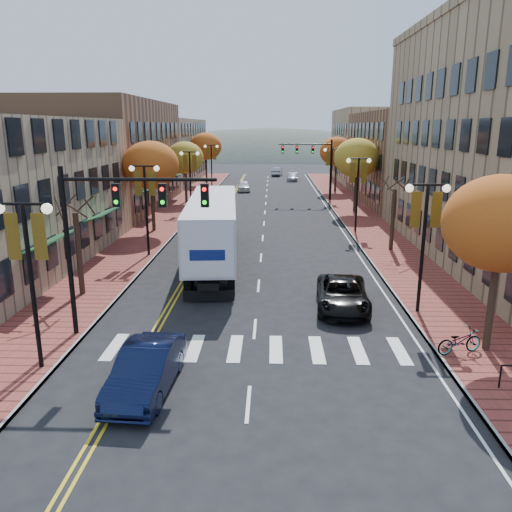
# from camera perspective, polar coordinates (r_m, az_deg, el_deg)

# --- Properties ---
(ground) EXTENTS (200.00, 200.00, 0.00)m
(ground) POSITION_cam_1_polar(r_m,az_deg,el_deg) (18.12, -0.59, -13.26)
(ground) COLOR black
(ground) RESTS_ON ground
(sidewalk_left) EXTENTS (4.00, 85.00, 0.15)m
(sidewalk_left) POSITION_cam_1_polar(r_m,az_deg,el_deg) (50.17, -9.37, 4.80)
(sidewalk_left) COLOR brown
(sidewalk_left) RESTS_ON ground
(sidewalk_right) EXTENTS (4.00, 85.00, 0.15)m
(sidewalk_right) POSITION_cam_1_polar(r_m,az_deg,el_deg) (49.92, 11.42, 4.65)
(sidewalk_right) COLOR brown
(sidewalk_right) RESTS_ON ground
(building_left_mid) EXTENTS (12.00, 24.00, 11.00)m
(building_left_mid) POSITION_cam_1_polar(r_m,az_deg,el_deg) (55.01, -17.25, 10.89)
(building_left_mid) COLOR brown
(building_left_mid) RESTS_ON ground
(building_left_far) EXTENTS (12.00, 26.00, 9.50)m
(building_left_far) POSITION_cam_1_polar(r_m,az_deg,el_deg) (79.09, -11.33, 11.66)
(building_left_far) COLOR #9E8966
(building_left_far) RESTS_ON ground
(building_right_mid) EXTENTS (15.00, 24.00, 10.00)m
(building_right_mid) POSITION_cam_1_polar(r_m,az_deg,el_deg) (60.77, 19.21, 10.56)
(building_right_mid) COLOR brown
(building_right_mid) RESTS_ON ground
(building_right_far) EXTENTS (15.00, 20.00, 11.00)m
(building_right_far) POSITION_cam_1_polar(r_m,az_deg,el_deg) (82.01, 14.71, 12.09)
(building_right_far) COLOR #9E8966
(building_right_far) RESTS_ON ground
(tree_left_a) EXTENTS (0.28, 0.28, 4.20)m
(tree_left_a) POSITION_cam_1_polar(r_m,az_deg,el_deg) (26.62, -19.58, 0.24)
(tree_left_a) COLOR #382619
(tree_left_a) RESTS_ON sidewalk_left
(tree_left_b) EXTENTS (4.48, 4.48, 7.21)m
(tree_left_b) POSITION_cam_1_polar(r_m,az_deg,el_deg) (41.27, -11.94, 10.11)
(tree_left_b) COLOR #382619
(tree_left_b) RESTS_ON sidewalk_left
(tree_left_c) EXTENTS (4.16, 4.16, 6.69)m
(tree_left_c) POSITION_cam_1_polar(r_m,az_deg,el_deg) (56.94, -8.12, 11.04)
(tree_left_c) COLOR #382619
(tree_left_c) RESTS_ON sidewalk_left
(tree_left_d) EXTENTS (4.61, 4.61, 7.42)m
(tree_left_d) POSITION_cam_1_polar(r_m,az_deg,el_deg) (74.69, -5.76, 12.36)
(tree_left_d) COLOR #382619
(tree_left_d) RESTS_ON sidewalk_left
(tree_right_a) EXTENTS (4.16, 4.16, 6.69)m
(tree_right_a) POSITION_cam_1_polar(r_m,az_deg,el_deg) (20.12, 26.24, 3.32)
(tree_right_a) COLOR #382619
(tree_right_a) RESTS_ON sidewalk_right
(tree_right_b) EXTENTS (0.28, 0.28, 4.20)m
(tree_right_b) POSITION_cam_1_polar(r_m,az_deg,el_deg) (35.55, 15.36, 4.02)
(tree_right_b) COLOR #382619
(tree_right_b) RESTS_ON sidewalk_right
(tree_right_c) EXTENTS (4.48, 4.48, 7.21)m
(tree_right_c) POSITION_cam_1_polar(r_m,az_deg,el_deg) (50.78, 11.46, 10.93)
(tree_right_c) COLOR #382619
(tree_right_c) RESTS_ON sidewalk_right
(tree_right_d) EXTENTS (4.35, 4.35, 7.00)m
(tree_right_d) POSITION_cam_1_polar(r_m,az_deg,el_deg) (66.60, 9.19, 11.71)
(tree_right_d) COLOR #382619
(tree_right_d) RESTS_ON sidewalk_right
(lamp_left_a) EXTENTS (1.96, 0.36, 6.05)m
(lamp_left_a) POSITION_cam_1_polar(r_m,az_deg,el_deg) (18.46, -24.58, 0.18)
(lamp_left_a) COLOR black
(lamp_left_a) RESTS_ON ground
(lamp_left_b) EXTENTS (1.96, 0.36, 6.05)m
(lamp_left_b) POSITION_cam_1_polar(r_m,az_deg,el_deg) (33.30, -12.52, 7.07)
(lamp_left_b) COLOR black
(lamp_left_b) RESTS_ON ground
(lamp_left_c) EXTENTS (1.96, 0.36, 6.05)m
(lamp_left_c) POSITION_cam_1_polar(r_m,az_deg,el_deg) (50.84, -7.56, 9.79)
(lamp_left_c) COLOR black
(lamp_left_c) RESTS_ON ground
(lamp_left_d) EXTENTS (1.96, 0.36, 6.05)m
(lamp_left_d) POSITION_cam_1_polar(r_m,az_deg,el_deg) (68.62, -5.12, 11.08)
(lamp_left_d) COLOR black
(lamp_left_d) RESTS_ON ground
(lamp_right_a) EXTENTS (1.96, 0.36, 6.05)m
(lamp_right_a) POSITION_cam_1_polar(r_m,az_deg,el_deg) (23.41, 18.75, 3.56)
(lamp_right_a) COLOR black
(lamp_right_a) RESTS_ON ground
(lamp_right_b) EXTENTS (1.96, 0.36, 6.05)m
(lamp_right_b) POSITION_cam_1_polar(r_m,az_deg,el_deg) (40.79, 11.56, 8.45)
(lamp_right_b) COLOR black
(lamp_right_b) RESTS_ON ground
(lamp_right_c) EXTENTS (1.96, 0.36, 6.05)m
(lamp_right_c) POSITION_cam_1_polar(r_m,az_deg,el_deg) (58.55, 8.65, 10.37)
(lamp_right_c) COLOR black
(lamp_right_c) RESTS_ON ground
(traffic_mast_near) EXTENTS (6.10, 0.35, 7.00)m
(traffic_mast_near) POSITION_cam_1_polar(r_m,az_deg,el_deg) (20.29, -15.94, 3.98)
(traffic_mast_near) COLOR black
(traffic_mast_near) RESTS_ON ground
(traffic_mast_far) EXTENTS (6.10, 0.34, 7.00)m
(traffic_mast_far) POSITION_cam_1_polar(r_m,az_deg,el_deg) (58.30, 6.66, 11.04)
(traffic_mast_far) COLOR black
(traffic_mast_far) RESTS_ON ground
(semi_truck) EXTENTS (4.00, 17.06, 4.23)m
(semi_truck) POSITION_cam_1_polar(r_m,az_deg,el_deg) (31.88, -4.86, 3.72)
(semi_truck) COLOR black
(semi_truck) RESTS_ON ground
(navy_sedan) EXTENTS (1.91, 4.75, 1.54)m
(navy_sedan) POSITION_cam_1_polar(r_m,az_deg,el_deg) (17.11, -12.45, -12.53)
(navy_sedan) COLOR black
(navy_sedan) RESTS_ON ground
(black_suv) EXTENTS (2.77, 5.33, 1.44)m
(black_suv) POSITION_cam_1_polar(r_m,az_deg,el_deg) (24.18, 9.86, -4.31)
(black_suv) COLOR black
(black_suv) RESTS_ON ground
(car_far_white) EXTENTS (1.98, 4.22, 1.40)m
(car_far_white) POSITION_cam_1_polar(r_m,az_deg,el_deg) (67.39, -1.42, 8.00)
(car_far_white) COLOR white
(car_far_white) RESTS_ON ground
(car_far_silver) EXTENTS (1.95, 4.31, 1.22)m
(car_far_silver) POSITION_cam_1_polar(r_m,az_deg,el_deg) (80.61, 4.16, 9.00)
(car_far_silver) COLOR #B4B5BC
(car_far_silver) RESTS_ON ground
(car_far_oncoming) EXTENTS (2.11, 4.65, 1.48)m
(car_far_oncoming) POSITION_cam_1_polar(r_m,az_deg,el_deg) (89.07, 2.43, 9.64)
(car_far_oncoming) COLOR #A9A9B1
(car_far_oncoming) RESTS_ON ground
(bicycle) EXTENTS (1.97, 1.19, 0.98)m
(bicycle) POSITION_cam_1_polar(r_m,az_deg,el_deg) (20.51, 22.23, -8.99)
(bicycle) COLOR gray
(bicycle) RESTS_ON sidewalk_right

